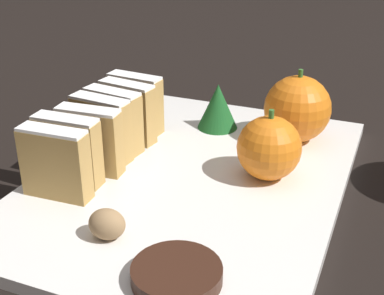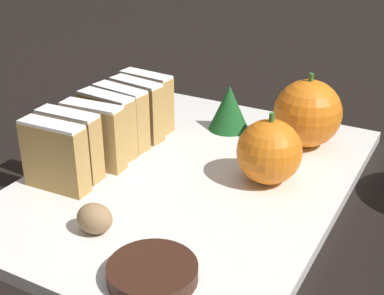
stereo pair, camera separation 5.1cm
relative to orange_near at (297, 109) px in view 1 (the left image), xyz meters
The scene contains 14 objects.
ground_plane 0.15m from the orange_near, 121.83° to the right, with size 6.00×6.00×0.00m, color black.
serving_platter 0.15m from the orange_near, 121.83° to the right, with size 0.29×0.39×0.01m.
stollen_slice_front 0.27m from the orange_near, 130.32° to the right, with size 0.06×0.02×0.07m.
stollen_slice_second 0.25m from the orange_near, 135.07° to the right, with size 0.06×0.02×0.07m.
stollen_slice_third 0.23m from the orange_near, 138.53° to the right, with size 0.06×0.02×0.07m.
stollen_slice_fourth 0.22m from the orange_near, 144.74° to the right, with size 0.07×0.03×0.07m.
stollen_slice_fifth 0.20m from the orange_near, 150.89° to the right, with size 0.07×0.03×0.07m.
stollen_slice_sixth 0.19m from the orange_near, 157.70° to the right, with size 0.07×0.03×0.07m.
stollen_slice_back 0.18m from the orange_near, 166.00° to the right, with size 0.07×0.03×0.07m.
orange_near is the anchor object (origin of this frame).
orange_far 0.10m from the orange_near, 93.41° to the right, with size 0.06×0.06×0.07m.
walnut 0.27m from the orange_near, 111.89° to the right, with size 0.03×0.03×0.03m.
chocolate_cookie 0.28m from the orange_near, 95.31° to the right, with size 0.07×0.07×0.01m.
evergreen_sprig 0.09m from the orange_near, behind, with size 0.05×0.05×0.05m.
Camera 1 is at (0.18, -0.43, 0.27)m, focal length 50.00 mm.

